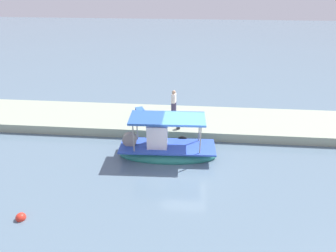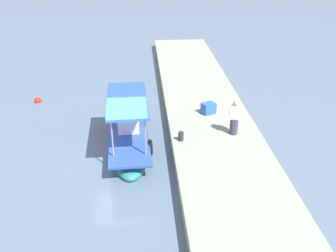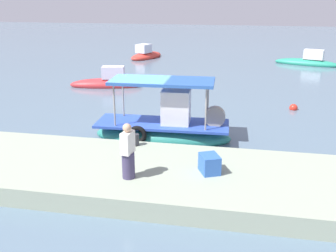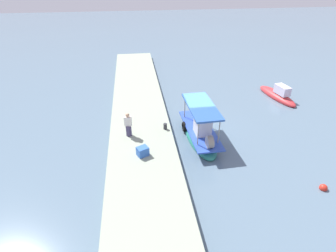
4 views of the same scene
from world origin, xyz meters
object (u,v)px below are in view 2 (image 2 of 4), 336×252
object	(u,v)px
main_fishing_boat	(129,138)
marker_buoy	(38,101)
fisherman_near_bollard	(234,119)
mooring_bollard	(181,136)
cargo_crate	(208,108)

from	to	relation	value
main_fishing_boat	marker_buoy	world-z (taller)	main_fishing_boat
main_fishing_boat	fisherman_near_bollard	world-z (taller)	main_fishing_boat
marker_buoy	mooring_bollard	bearing A→B (deg)	-128.93
cargo_crate	fisherman_near_bollard	bearing A→B (deg)	-161.00
cargo_crate	marker_buoy	xyz separation A→B (m)	(3.50, 9.40, -0.78)
fisherman_near_bollard	cargo_crate	size ratio (longest dim) A/B	2.59
fisherman_near_bollard	mooring_bollard	world-z (taller)	fisherman_near_bollard
main_fishing_boat	mooring_bollard	bearing A→B (deg)	-103.87
fisherman_near_bollard	mooring_bollard	xyz separation A→B (m)	(-0.46, 2.47, -0.54)
mooring_bollard	marker_buoy	size ratio (longest dim) A/B	1.00
fisherman_near_bollard	marker_buoy	size ratio (longest dim) A/B	3.95
fisherman_near_bollard	marker_buoy	world-z (taller)	fisherman_near_bollard
fisherman_near_bollard	marker_buoy	xyz separation A→B (m)	(5.77, 10.18, -1.25)
main_fishing_boat	fisherman_near_bollard	bearing A→B (deg)	-91.29
main_fishing_boat	cargo_crate	distance (m)	4.57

